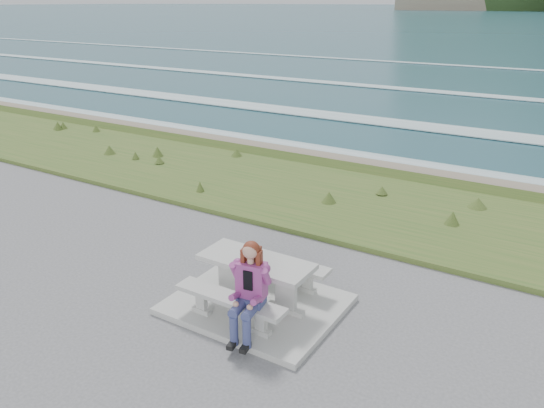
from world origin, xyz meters
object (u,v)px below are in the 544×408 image
object	(u,v)px
bench_landward	(230,302)
bench_seaward	(279,264)
picnic_table	(256,269)
seated_woman	(247,304)

from	to	relation	value
bench_landward	bench_seaward	bearing A→B (deg)	90.00
picnic_table	bench_seaward	bearing A→B (deg)	90.00
bench_landward	bench_seaward	distance (m)	1.40
bench_landward	bench_seaward	world-z (taller)	same
picnic_table	bench_seaward	world-z (taller)	picnic_table
picnic_table	seated_woman	bearing A→B (deg)	-64.18
bench_seaward	seated_woman	distance (m)	1.59
bench_landward	picnic_table	bearing A→B (deg)	90.00
picnic_table	bench_landward	bearing A→B (deg)	-90.00
picnic_table	seated_woman	size ratio (longest dim) A/B	1.27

